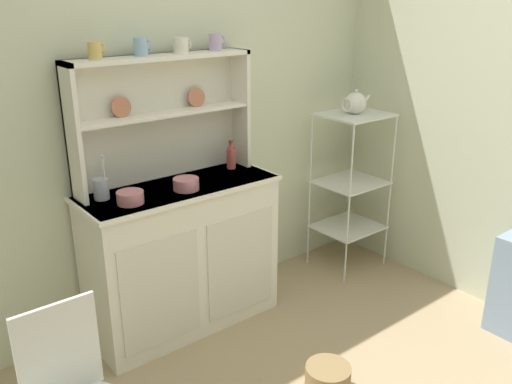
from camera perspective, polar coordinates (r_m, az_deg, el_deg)
The scene contains 14 objects.
wall_back at distance 3.20m, azimuth -9.95°, elevation 8.23°, with size 3.84×0.05×2.50m, color beige.
hutch_cabinet at distance 3.22m, azimuth -7.69°, elevation -6.61°, with size 1.14×0.45×0.88m.
hutch_shelf_unit at distance 3.08m, azimuth -10.02°, elevation 8.66°, with size 1.06×0.18×0.71m.
bakers_rack at distance 3.87m, azimuth 9.96°, elevation 1.85°, with size 0.45×0.39×1.13m.
floor_basket at distance 2.88m, azimuth 7.56°, elevation -19.06°, with size 0.23×0.23×0.16m, color #93754C.
cup_gold_0 at distance 2.84m, azimuth -16.56°, elevation 14.09°, with size 0.08×0.07×0.09m.
cup_sky_1 at distance 2.95m, azimuth -12.01°, elevation 14.72°, with size 0.09×0.07×0.09m.
cup_cream_2 at distance 3.06m, azimuth -7.88°, elevation 15.06°, with size 0.10×0.08×0.08m.
cup_lilac_3 at distance 3.18m, azimuth -4.25°, elevation 15.47°, with size 0.09×0.08×0.09m.
bowl_mixing_large at distance 2.84m, azimuth -13.09°, elevation -0.56°, with size 0.14×0.14×0.06m, color #D17A84.
bowl_floral_medium at distance 2.98m, azimuth -7.37°, elevation 0.84°, with size 0.14×0.14×0.06m, color #D17A84.
jam_bottle at distance 3.32m, azimuth -2.64°, elevation 3.67°, with size 0.06×0.06×0.17m.
utensil_jar at distance 2.93m, azimuth -15.97°, elevation 0.37°, with size 0.08×0.08×0.24m.
porcelain_teapot at distance 3.74m, azimuth 10.41°, elevation 9.20°, with size 0.24×0.15×0.17m.
Camera 1 is at (-1.49, -1.13, 1.89)m, focal length 38.01 mm.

